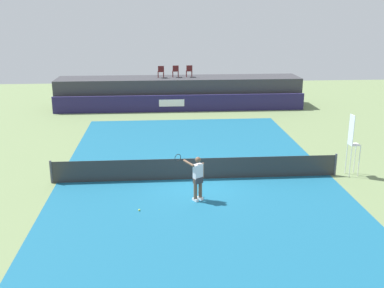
{
  "coord_description": "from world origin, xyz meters",
  "views": [
    {
      "loc": [
        -1.61,
        -18.62,
        7.2
      ],
      "look_at": [
        -0.04,
        2.0,
        1.0
      ],
      "focal_mm": 42.76,
      "sensor_mm": 36.0,
      "label": 1
    }
  ],
  "objects_px": {
    "spectator_chair_left": "(176,71)",
    "spectator_chair_center": "(189,70)",
    "spectator_chair_far_left": "(161,71)",
    "net_post_far": "(335,165)",
    "umpire_chair": "(352,141)",
    "tennis_player": "(197,177)",
    "tennis_ball": "(139,210)",
    "net_post_near": "(51,172)"
  },
  "relations": [
    {
      "from": "net_post_far",
      "to": "tennis_player",
      "type": "distance_m",
      "value": 6.77
    },
    {
      "from": "spectator_chair_center",
      "to": "net_post_far",
      "type": "height_order",
      "value": "spectator_chair_center"
    },
    {
      "from": "spectator_chair_far_left",
      "to": "tennis_ball",
      "type": "distance_m",
      "value": 18.49
    },
    {
      "from": "net_post_far",
      "to": "spectator_chair_center",
      "type": "bearing_deg",
      "value": 109.48
    },
    {
      "from": "spectator_chair_far_left",
      "to": "umpire_chair",
      "type": "relative_size",
      "value": 0.32
    },
    {
      "from": "net_post_near",
      "to": "spectator_chair_left",
      "type": "bearing_deg",
      "value": 68.8
    },
    {
      "from": "umpire_chair",
      "to": "tennis_player",
      "type": "xyz_separation_m",
      "value": [
        -7.02,
        -2.26,
        -0.63
      ]
    },
    {
      "from": "net_post_near",
      "to": "tennis_ball",
      "type": "distance_m",
      "value": 4.94
    },
    {
      "from": "tennis_player",
      "to": "tennis_ball",
      "type": "distance_m",
      "value": 2.55
    },
    {
      "from": "net_post_near",
      "to": "tennis_ball",
      "type": "relative_size",
      "value": 14.71
    },
    {
      "from": "spectator_chair_center",
      "to": "net_post_near",
      "type": "distance_m",
      "value": 17.01
    },
    {
      "from": "spectator_chair_left",
      "to": "net_post_far",
      "type": "bearing_deg",
      "value": -67.19
    },
    {
      "from": "umpire_chair",
      "to": "net_post_near",
      "type": "xyz_separation_m",
      "value": [
        -13.06,
        0.01,
        -1.09
      ]
    },
    {
      "from": "spectator_chair_left",
      "to": "net_post_near",
      "type": "bearing_deg",
      "value": -111.2
    },
    {
      "from": "spectator_chair_left",
      "to": "tennis_player",
      "type": "bearing_deg",
      "value": -89.72
    },
    {
      "from": "tennis_player",
      "to": "spectator_chair_far_left",
      "type": "bearing_deg",
      "value": 93.86
    },
    {
      "from": "net_post_near",
      "to": "net_post_far",
      "type": "relative_size",
      "value": 1.0
    },
    {
      "from": "net_post_far",
      "to": "tennis_ball",
      "type": "distance_m",
      "value": 9.14
    },
    {
      "from": "spectator_chair_far_left",
      "to": "net_post_near",
      "type": "distance_m",
      "value": 16.07
    },
    {
      "from": "umpire_chair",
      "to": "spectator_chair_center",
      "type": "bearing_deg",
      "value": 111.62
    },
    {
      "from": "spectator_chair_center",
      "to": "net_post_near",
      "type": "height_order",
      "value": "spectator_chair_center"
    },
    {
      "from": "net_post_near",
      "to": "spectator_chair_center",
      "type": "bearing_deg",
      "value": 65.6
    },
    {
      "from": "spectator_chair_far_left",
      "to": "tennis_ball",
      "type": "height_order",
      "value": "spectator_chair_far_left"
    },
    {
      "from": "spectator_chair_left",
      "to": "tennis_ball",
      "type": "distance_m",
      "value": 18.76
    },
    {
      "from": "spectator_chair_center",
      "to": "tennis_player",
      "type": "height_order",
      "value": "spectator_chair_center"
    },
    {
      "from": "spectator_chair_far_left",
      "to": "net_post_far",
      "type": "distance_m",
      "value": 17.07
    },
    {
      "from": "umpire_chair",
      "to": "net_post_far",
      "type": "bearing_deg",
      "value": 179.44
    },
    {
      "from": "spectator_chair_far_left",
      "to": "net_post_far",
      "type": "bearing_deg",
      "value": -63.56
    },
    {
      "from": "net_post_near",
      "to": "tennis_ball",
      "type": "bearing_deg",
      "value": -39.13
    },
    {
      "from": "spectator_chair_center",
      "to": "tennis_player",
      "type": "relative_size",
      "value": 0.5
    },
    {
      "from": "spectator_chair_left",
      "to": "spectator_chair_center",
      "type": "xyz_separation_m",
      "value": [
        1.02,
        0.02,
        0.0
      ]
    },
    {
      "from": "net_post_far",
      "to": "tennis_ball",
      "type": "relative_size",
      "value": 14.71
    },
    {
      "from": "spectator_chair_left",
      "to": "umpire_chair",
      "type": "relative_size",
      "value": 0.32
    },
    {
      "from": "umpire_chair",
      "to": "net_post_near",
      "type": "distance_m",
      "value": 13.1
    },
    {
      "from": "net_post_near",
      "to": "tennis_player",
      "type": "xyz_separation_m",
      "value": [
        6.04,
        -2.26,
        0.46
      ]
    },
    {
      "from": "spectator_chair_far_left",
      "to": "net_post_far",
      "type": "height_order",
      "value": "spectator_chair_far_left"
    },
    {
      "from": "spectator_chair_far_left",
      "to": "spectator_chair_left",
      "type": "height_order",
      "value": "same"
    },
    {
      "from": "spectator_chair_far_left",
      "to": "tennis_player",
      "type": "height_order",
      "value": "spectator_chair_far_left"
    },
    {
      "from": "spectator_chair_center",
      "to": "umpire_chair",
      "type": "distance_m",
      "value": 16.57
    },
    {
      "from": "spectator_chair_center",
      "to": "net_post_far",
      "type": "relative_size",
      "value": 0.89
    },
    {
      "from": "spectator_chair_far_left",
      "to": "tennis_ball",
      "type": "bearing_deg",
      "value": -93.27
    },
    {
      "from": "net_post_far",
      "to": "spectator_chair_far_left",
      "type": "bearing_deg",
      "value": 116.44
    }
  ]
}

